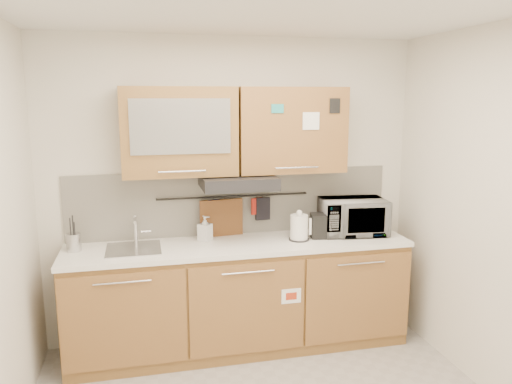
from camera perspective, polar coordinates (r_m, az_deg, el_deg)
ceiling at (r=2.84m, az=2.96°, el=20.94°), size 3.20×3.20×0.00m
wall_back at (r=4.33m, az=-2.69°, el=0.15°), size 3.20×0.00×3.20m
base_cabinet at (r=4.30m, az=-1.82°, el=-12.40°), size 2.80×0.64×0.88m
countertop at (r=4.13m, az=-1.86°, el=-6.09°), size 2.82×0.62×0.04m
backsplash at (r=4.34m, az=-2.65°, el=-1.18°), size 2.80×0.02×0.56m
upper_cabinets at (r=4.09m, az=-2.37°, el=7.02°), size 1.82×0.37×0.70m
range_hood at (r=4.07m, az=-2.07°, el=1.18°), size 0.60×0.46×0.10m
sink at (r=4.07m, az=-13.79°, el=-6.31°), size 0.42×0.40×0.26m
utensil_rail at (r=4.29m, az=-2.57°, el=-0.50°), size 1.30×0.02×0.02m
utensil_crock at (r=4.14m, az=-20.11°, el=-5.37°), size 0.13×0.13×0.28m
kettle at (r=4.19m, az=4.96°, el=-4.14°), size 0.19×0.17×0.26m
toaster at (r=4.30m, az=8.07°, el=-3.80°), size 0.29×0.20×0.20m
microwave at (r=4.44m, az=11.02°, el=-2.77°), size 0.59×0.43×0.31m
soap_bottle at (r=4.18m, az=-5.86°, el=-4.14°), size 0.14×0.14×0.21m
cutting_board at (r=4.31m, az=-3.96°, el=-3.87°), size 0.37×0.07×0.46m
oven_mitt at (r=4.27m, az=-4.80°, el=-2.09°), size 0.11×0.05×0.18m
dark_pouch at (r=4.35m, az=0.77°, el=-1.92°), size 0.13×0.05×0.20m
pot_holder at (r=4.33m, az=0.14°, el=-1.60°), size 0.11×0.06×0.14m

